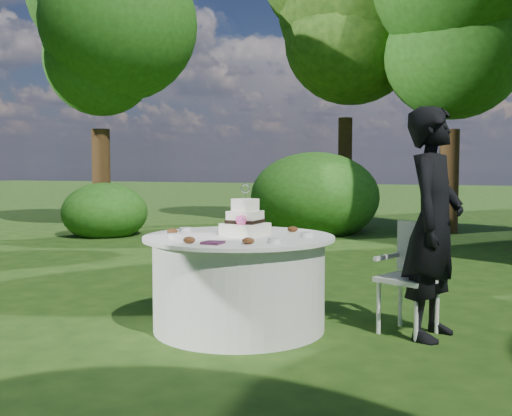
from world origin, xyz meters
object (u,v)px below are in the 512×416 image
Objects in this scene: napkins at (213,243)px; cake at (245,222)px; table at (239,282)px; guest at (434,223)px; chair at (413,268)px.

napkins is 0.59m from cake.
cake is (0.04, 0.03, 0.50)m from table.
napkins is at bearing -87.27° from table.
napkins is 0.08× the size of guest.
guest is at bearing 11.84° from table.
chair is at bearing 17.08° from table.
napkins is 0.68m from table.
table is 1.76× the size of chair.
guest is 1.49m from cake.
cake is at bearing 112.82° from guest.
table is at bearing 113.66° from guest.
chair is at bearing 70.06° from guest.
table is 3.68× the size of cake.
cake is 1.41m from chair.
napkins is at bearing -91.52° from cake.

